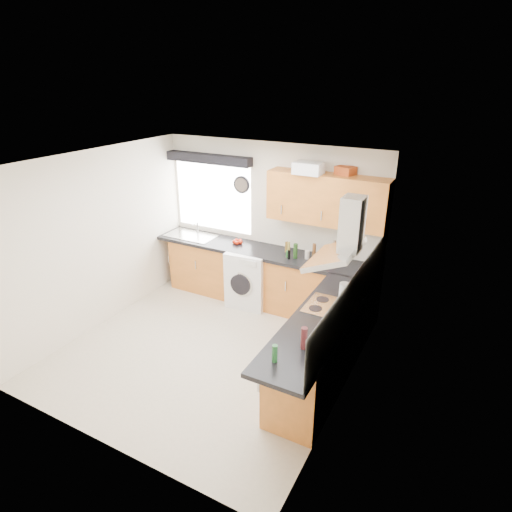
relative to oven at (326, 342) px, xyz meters
The scene contains 40 objects.
ground_plane 1.59m from the oven, 168.69° to the right, with size 3.60×3.60×0.00m, color beige.
ceiling 2.58m from the oven, 168.69° to the right, with size 3.60×3.60×0.02m, color white.
wall_back 2.28m from the oven, 135.00° to the left, with size 3.60×0.02×2.50m, color silver.
wall_front 2.71m from the oven, 125.54° to the right, with size 3.60×0.02×2.50m, color silver.
wall_left 3.41m from the oven, behind, with size 0.02×3.60×2.50m, color silver.
wall_right 0.93m from the oven, 45.00° to the right, with size 0.02×3.60×2.50m, color silver.
window 3.16m from the oven, 149.70° to the left, with size 1.40×0.02×1.10m, color silver.
window_blind 3.40m from the oven, 151.23° to the left, with size 1.50×0.18×0.14m, color black.
splashback 0.81m from the oven, ahead, with size 0.01×3.00×0.54m, color white.
base_cab_back 2.01m from the oven, 142.90° to the left, with size 3.00×0.58×0.86m, color #B06324.
base_cab_corner 1.20m from the oven, 90.00° to the left, with size 0.60×0.60×0.86m, color #B06324.
base_cab_right 0.15m from the oven, 86.19° to the right, with size 0.58×2.10×0.86m, color #B06324.
worktop_back 1.98m from the oven, 141.34° to the left, with size 3.60×0.62×0.05m, color black.
worktop_right 0.55m from the oven, 90.00° to the right, with size 0.62×2.42×0.05m, color black.
sink 3.12m from the oven, 157.02° to the left, with size 0.84×0.46×0.10m, color #B6B7B8, non-canonical shape.
oven is the anchor object (origin of this frame).
hob_plate 0.49m from the oven, 90.00° to the left, with size 0.52×0.52×0.01m, color #B6B7B8.
extractor_hood 1.35m from the oven, ahead, with size 0.52×0.78×0.66m, color #B6B7B8, non-canonical shape.
upper_cabinets 1.99m from the oven, 112.54° to the left, with size 1.70×0.35×0.70m, color #B06324.
washing_machine 1.98m from the oven, 146.31° to the left, with size 0.62×0.60×0.91m, color silver.
wall_clock 2.84m from the oven, 143.87° to the left, with size 0.27×0.27×0.04m, color black.
casserole 2.32m from the oven, 123.31° to the left, with size 0.38×0.28×0.16m, color silver.
storage_box 2.30m from the oven, 103.76° to the left, with size 0.24×0.20×0.11m, color #AF4418.
utensil_pot 1.39m from the oven, 105.99° to the left, with size 0.10×0.10×0.14m, color gray.
kitchen_roll 0.65m from the oven, 53.09° to the left, with size 0.12×0.12×0.27m, color silver.
tomato_cluster 2.38m from the oven, 147.33° to the left, with size 0.15×0.15×0.07m, color red, non-canonical shape.
jar_0 1.57m from the oven, 117.89° to the left, with size 0.05×0.05×0.22m, color brown.
jar_1 1.66m from the oven, 131.63° to the left, with size 0.04×0.04×0.23m, color olive.
jar_2 1.81m from the oven, 130.51° to the left, with size 0.07×0.07×0.16m, color brown.
jar_3 1.54m from the oven, 109.63° to the left, with size 0.04×0.04×0.11m, color navy.
jar_4 1.62m from the oven, 132.64° to the left, with size 0.04×0.04×0.10m, color #1C511D.
jar_5 1.56m from the oven, 132.54° to the left, with size 0.04×0.04×0.14m, color black.
jar_6 1.46m from the oven, 105.95° to the left, with size 0.04×0.04×0.14m, color #1B4F85.
jar_7 1.53m from the oven, 121.95° to the left, with size 0.07×0.07×0.13m, color #C0B3A4.
jar_8 1.51m from the oven, 107.39° to the left, with size 0.05×0.05×0.21m, color #1F5923.
jar_9 1.56m from the oven, 106.13° to the left, with size 0.04×0.04×0.18m, color black.
jar_10 1.28m from the oven, 108.23° to the left, with size 0.07×0.07×0.18m, color #551E22.
jar_11 1.58m from the oven, 128.64° to the left, with size 0.06×0.06×0.22m, color #1C3C15.
bottle_0 1.34m from the oven, 95.47° to the right, with size 0.05×0.05×0.18m, color #205B2A.
bottle_1 1.07m from the oven, 87.15° to the right, with size 0.06×0.06×0.23m, color #4A1A1C.
Camera 1 is at (2.78, -3.91, 3.40)m, focal length 30.00 mm.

